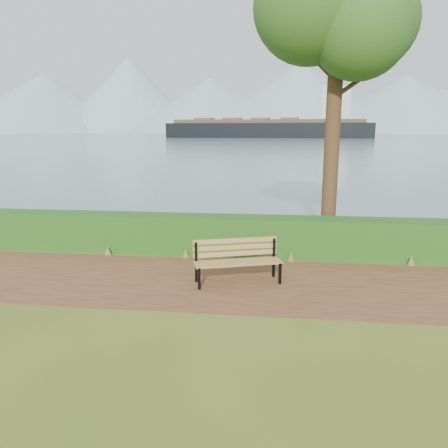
# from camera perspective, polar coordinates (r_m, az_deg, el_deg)

# --- Properties ---
(ground) EXTENTS (140.00, 140.00, 0.00)m
(ground) POSITION_cam_1_polar(r_m,az_deg,el_deg) (9.29, -0.89, -8.21)
(ground) COLOR #475D1A
(ground) RESTS_ON ground
(path) EXTENTS (40.00, 3.40, 0.01)m
(path) POSITION_cam_1_polar(r_m,az_deg,el_deg) (9.57, -0.64, -7.56)
(path) COLOR #502B1B
(path) RESTS_ON ground
(hedge) EXTENTS (32.00, 0.85, 1.00)m
(hedge) POSITION_cam_1_polar(r_m,az_deg,el_deg) (11.62, 0.83, -1.44)
(hedge) COLOR #1C4213
(hedge) RESTS_ON ground
(water) EXTENTS (700.00, 510.00, 0.00)m
(water) POSITION_cam_1_polar(r_m,az_deg,el_deg) (268.65, 6.73, 11.47)
(water) COLOR slate
(water) RESTS_ON ground
(mountains) EXTENTS (585.00, 190.00, 70.00)m
(mountains) POSITION_cam_1_polar(r_m,az_deg,el_deg) (415.52, 5.62, 15.56)
(mountains) COLOR #859FB1
(mountains) RESTS_ON ground
(bench) EXTENTS (1.94, 1.09, 0.94)m
(bench) POSITION_cam_1_polar(r_m,az_deg,el_deg) (9.44, 1.70, -4.44)
(bench) COLOR black
(bench) RESTS_ON ground
(tree) EXTENTS (4.23, 3.59, 8.57)m
(tree) POSITION_cam_1_polar(r_m,az_deg,el_deg) (12.49, 14.80, 26.34)
(tree) COLOR #3A2517
(tree) RESTS_ON ground
(cargo_ship) EXTENTS (80.46, 19.58, 24.18)m
(cargo_ship) POSITION_cam_1_polar(r_m,az_deg,el_deg) (175.67, 6.62, 12.28)
(cargo_ship) COLOR black
(cargo_ship) RESTS_ON ground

